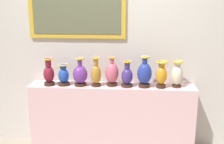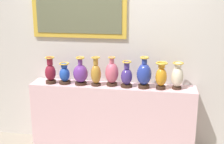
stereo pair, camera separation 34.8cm
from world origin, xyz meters
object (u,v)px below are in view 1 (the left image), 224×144
vase_indigo (127,76)px  vase_cobalt (144,74)px  vase_rose (112,73)px  vase_sapphire (64,75)px  vase_burgundy (49,74)px  vase_ivory (177,75)px  vase_violet (80,74)px  vase_ochre (96,74)px  vase_amber (161,75)px

vase_indigo → vase_cobalt: size_ratio=0.84×
vase_rose → vase_cobalt: (0.41, -0.03, 0.01)m
vase_sapphire → vase_rose: bearing=2.2°
vase_burgundy → vase_indigo: 0.99m
vase_ivory → vase_cobalt: bearing=-176.4°
vase_sapphire → vase_cobalt: (1.02, -0.00, 0.05)m
vase_rose → vase_indigo: bearing=-8.1°
vase_burgundy → vase_violet: vase_violet is taller
vase_violet → vase_indigo: (0.59, -0.00, -0.01)m
vase_sapphire → vase_ochre: 0.42m
vase_indigo → vase_amber: (0.42, -0.01, 0.03)m
vase_burgundy → vase_ochre: bearing=0.6°
vase_cobalt → vase_indigo: bearing=179.8°
vase_sapphire → vase_cobalt: bearing=-0.3°
vase_ivory → vase_rose: bearing=179.8°
vase_burgundy → vase_rose: (0.80, 0.04, 0.01)m
vase_ochre → vase_burgundy: bearing=-179.4°
vase_cobalt → vase_sapphire: bearing=179.7°
vase_indigo → vase_sapphire: bearing=179.7°
vase_sapphire → vase_ivory: (1.43, 0.02, 0.03)m
vase_rose → vase_indigo: size_ratio=1.12×
vase_indigo → vase_ivory: (0.62, 0.02, 0.02)m
vase_ochre → vase_rose: (0.20, 0.03, 0.00)m
vase_violet → vase_rose: bearing=3.7°
vase_ivory → vase_sapphire: bearing=-179.2°
vase_rose → vase_ochre: bearing=-170.7°
vase_rose → vase_ivory: bearing=-0.2°
vase_ochre → vase_cobalt: (0.61, 0.01, 0.02)m
vase_cobalt → vase_ivory: (0.40, 0.03, -0.01)m
vase_sapphire → vase_indigo: vase_indigo is taller
vase_sapphire → vase_ochre: vase_ochre is taller
vase_ochre → vase_cobalt: bearing=0.5°
vase_ivory → vase_ochre: bearing=-178.3°
vase_indigo → vase_cobalt: (0.22, -0.00, 0.03)m
vase_rose → vase_cobalt: 0.41m
vase_indigo → vase_burgundy: bearing=-179.3°
vase_rose → vase_cobalt: vase_cobalt is taller
vase_burgundy → vase_indigo: vase_burgundy is taller
vase_ochre → vase_cobalt: 0.61m
vase_ochre → vase_indigo: bearing=0.9°
vase_violet → vase_ivory: (1.21, 0.02, 0.01)m
vase_sapphire → vase_amber: 1.23m
vase_rose → vase_violet: bearing=-176.3°
vase_burgundy → vase_sapphire: (0.19, 0.02, -0.03)m
vase_indigo → vase_cobalt: bearing=-0.2°
vase_ivory → vase_amber: bearing=-169.0°
vase_sapphire → vase_rose: (0.62, 0.02, 0.04)m
vase_rose → vase_amber: 0.62m
vase_burgundy → vase_cobalt: size_ratio=0.89×
vase_violet → vase_ochre: size_ratio=0.98×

